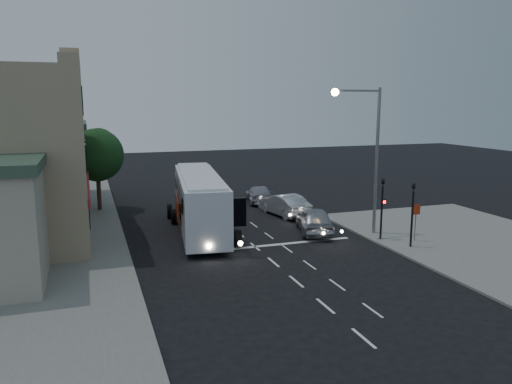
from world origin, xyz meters
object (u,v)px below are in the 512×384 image
object	(u,v)px
car_suv	(314,220)
streetlight	(368,144)
car_sedan_a	(284,205)
traffic_signal_side	(413,207)
tour_bus	(200,200)
traffic_signal_main	(382,201)
car_sedan_b	(259,194)
regulatory_sign	(416,216)
street_tree	(97,153)

from	to	relation	value
car_suv	streetlight	distance (m)	5.84
car_sedan_a	traffic_signal_side	world-z (taller)	traffic_signal_side
tour_bus	traffic_signal_side	xyz separation A→B (m)	(10.53, -7.75, 0.39)
car_suv	car_sedan_a	distance (m)	5.18
traffic_signal_main	traffic_signal_side	world-z (taller)	same
car_sedan_b	traffic_signal_main	bearing A→B (deg)	114.75
traffic_signal_main	tour_bus	bearing A→B (deg)	149.59
traffic_signal_main	regulatory_sign	xyz separation A→B (m)	(1.70, -1.01, -0.82)
tour_bus	car_suv	bearing A→B (deg)	-14.31
car_sedan_b	traffic_signal_side	size ratio (longest dim) A/B	1.15
traffic_signal_side	regulatory_sign	bearing A→B (deg)	43.92
car_suv	regulatory_sign	xyz separation A→B (m)	(4.69, -4.04, 0.77)
car_sedan_a	car_sedan_b	xyz separation A→B (m)	(-0.14, 5.21, -0.12)
traffic_signal_side	car_sedan_a	bearing A→B (deg)	109.84
car_sedan_b	streetlight	size ratio (longest dim) A/B	0.52
car_sedan_a	traffic_signal_side	distance (m)	10.94
traffic_signal_side	street_tree	xyz separation A→B (m)	(-16.51, 16.22, 2.08)
traffic_signal_main	streetlight	world-z (taller)	streetlight
tour_bus	car_sedan_a	world-z (taller)	tour_bus
car_suv	regulatory_sign	bearing A→B (deg)	155.47
traffic_signal_main	traffic_signal_side	xyz separation A→B (m)	(0.70, -1.98, 0.00)
traffic_signal_side	streetlight	size ratio (longest dim) A/B	0.46
street_tree	traffic_signal_side	bearing A→B (deg)	-44.50
car_suv	streetlight	xyz separation A→B (m)	(2.73, -1.60, 4.91)
car_sedan_b	traffic_signal_main	size ratio (longest dim) A/B	1.15
street_tree	car_sedan_b	bearing A→B (deg)	-3.75
car_sedan_a	car_sedan_b	world-z (taller)	car_sedan_a
car_sedan_a	car_sedan_b	distance (m)	5.22
tour_bus	car_sedan_b	xyz separation A→B (m)	(6.72, 7.65, -1.35)
car_sedan_a	streetlight	xyz separation A→B (m)	(2.72, -6.78, 4.92)
car_sedan_b	streetlight	xyz separation A→B (m)	(2.85, -11.99, 5.05)
car_sedan_b	streetlight	distance (m)	13.32
car_sedan_a	street_tree	xyz separation A→B (m)	(-12.83, 6.05, 3.69)
traffic_signal_main	street_tree	distance (m)	21.38
car_sedan_b	traffic_signal_side	distance (m)	15.95
car_sedan_a	regulatory_sign	xyz separation A→B (m)	(4.67, -9.21, 0.79)
streetlight	street_tree	world-z (taller)	streetlight
traffic_signal_main	traffic_signal_side	bearing A→B (deg)	-70.51
regulatory_sign	streetlight	xyz separation A→B (m)	(-1.96, 2.44, 4.14)
tour_bus	streetlight	xyz separation A→B (m)	(9.57, -4.35, 3.70)
car_sedan_b	traffic_signal_side	xyz separation A→B (m)	(3.81, -15.39, 1.74)
car_suv	traffic_signal_main	world-z (taller)	traffic_signal_main
car_sedan_b	street_tree	size ratio (longest dim) A/B	0.76
car_suv	streetlight	size ratio (longest dim) A/B	0.54
car_sedan_b	traffic_signal_main	world-z (taller)	traffic_signal_main
car_sedan_b	regulatory_sign	distance (m)	15.24
streetlight	car_suv	bearing A→B (deg)	149.65
street_tree	car_sedan_a	bearing A→B (deg)	-25.22
car_suv	street_tree	world-z (taller)	street_tree
car_sedan_a	street_tree	size ratio (longest dim) A/B	0.79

